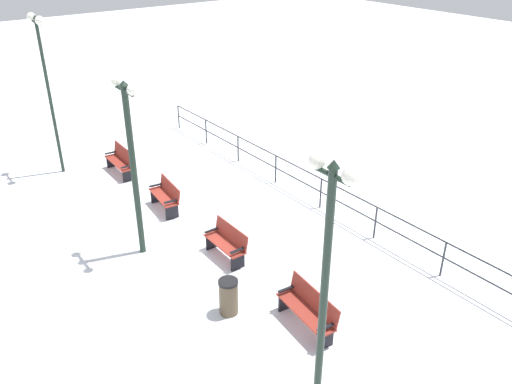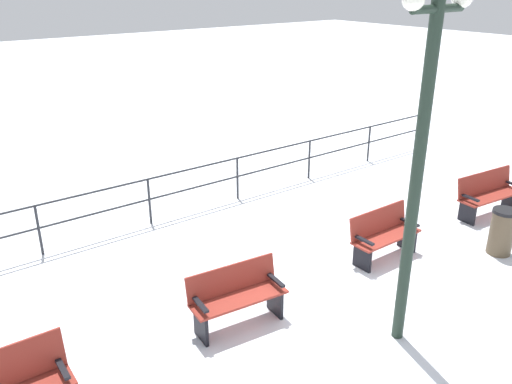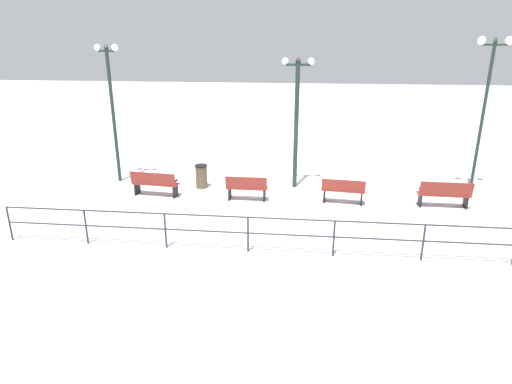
{
  "view_description": "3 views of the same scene",
  "coord_description": "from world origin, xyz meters",
  "px_view_note": "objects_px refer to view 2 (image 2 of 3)",
  "views": [
    {
      "loc": [
        6.14,
        11.25,
        7.85
      ],
      "look_at": [
        -1.86,
        0.57,
        0.95
      ],
      "focal_mm": 36.99,
      "sensor_mm": 36.0,
      "label": 1
    },
    {
      "loc": [
        5.2,
        -5.23,
        4.73
      ],
      "look_at": [
        -1.88,
        0.08,
        1.08
      ],
      "focal_mm": 36.94,
      "sensor_mm": 36.0,
      "label": 2
    },
    {
      "loc": [
        -14.23,
        -0.25,
        5.3
      ],
      "look_at": [
        -2.07,
        1.09,
        1.0
      ],
      "focal_mm": 31.2,
      "sensor_mm": 36.0,
      "label": 3
    }
  ],
  "objects_px": {
    "bench_second": "(237,296)",
    "trash_bin": "(502,232)",
    "lamppost_middle": "(421,141)",
    "bench_third": "(383,234)",
    "bench_fourth": "(489,193)"
  },
  "relations": [
    {
      "from": "lamppost_middle",
      "to": "bench_second",
      "type": "bearing_deg",
      "value": -134.2
    },
    {
      "from": "bench_second",
      "to": "bench_fourth",
      "type": "height_order",
      "value": "bench_fourth"
    },
    {
      "from": "lamppost_middle",
      "to": "trash_bin",
      "type": "height_order",
      "value": "lamppost_middle"
    },
    {
      "from": "lamppost_middle",
      "to": "trash_bin",
      "type": "bearing_deg",
      "value": 97.53
    },
    {
      "from": "bench_third",
      "to": "lamppost_middle",
      "type": "bearing_deg",
      "value": -43.25
    },
    {
      "from": "bench_second",
      "to": "trash_bin",
      "type": "xyz_separation_m",
      "value": [
        1.15,
        5.05,
        -0.04
      ]
    },
    {
      "from": "bench_second",
      "to": "bench_third",
      "type": "relative_size",
      "value": 1.04
    },
    {
      "from": "trash_bin",
      "to": "lamppost_middle",
      "type": "bearing_deg",
      "value": -82.47
    },
    {
      "from": "bench_second",
      "to": "bench_third",
      "type": "distance_m",
      "value": 3.22
    },
    {
      "from": "bench_third",
      "to": "bench_fourth",
      "type": "height_order",
      "value": "bench_fourth"
    },
    {
      "from": "bench_second",
      "to": "trash_bin",
      "type": "relative_size",
      "value": 1.69
    },
    {
      "from": "bench_third",
      "to": "bench_fourth",
      "type": "distance_m",
      "value": 3.24
    },
    {
      "from": "bench_third",
      "to": "bench_fourth",
      "type": "xyz_separation_m",
      "value": [
        0.09,
        3.24,
        0.01
      ]
    },
    {
      "from": "bench_third",
      "to": "trash_bin",
      "type": "xyz_separation_m",
      "value": [
        1.19,
        1.83,
        -0.03
      ]
    },
    {
      "from": "bench_third",
      "to": "trash_bin",
      "type": "distance_m",
      "value": 2.19
    }
  ]
}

